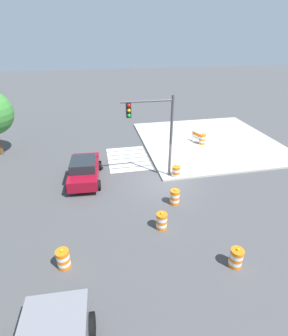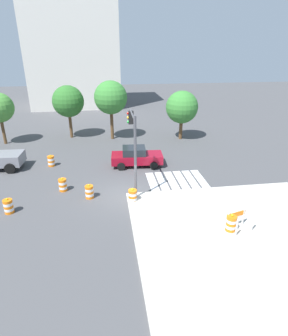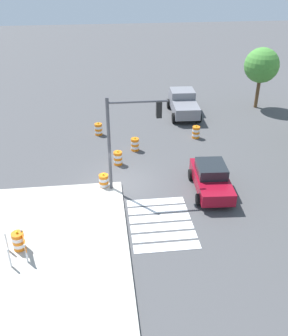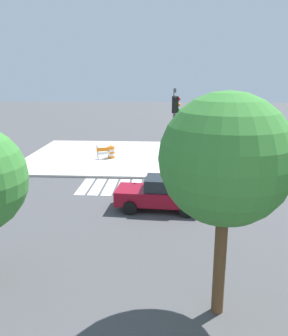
# 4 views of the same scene
# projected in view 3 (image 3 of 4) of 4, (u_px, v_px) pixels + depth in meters

# --- Properties ---
(ground_plane) EXTENTS (120.00, 120.00, 0.00)m
(ground_plane) POSITION_uv_depth(u_px,v_px,m) (121.00, 184.00, 22.66)
(ground_plane) COLOR #474749
(crosswalk_stripes) EXTENTS (4.35, 3.20, 0.02)m
(crosswalk_stripes) POSITION_uv_depth(u_px,v_px,m) (161.00, 223.00, 19.39)
(crosswalk_stripes) COLOR silver
(crosswalk_stripes) RESTS_ON ground
(sports_car) EXTENTS (4.42, 2.37, 1.63)m
(sports_car) POSITION_uv_depth(u_px,v_px,m) (211.00, 178.00, 21.66)
(sports_car) COLOR maroon
(sports_car) RESTS_ON ground
(pickup_truck) EXTENTS (5.24, 2.55, 1.92)m
(pickup_truck) POSITION_uv_depth(u_px,v_px,m) (183.00, 103.00, 32.22)
(pickup_truck) COLOR slate
(pickup_truck) RESTS_ON ground
(traffic_barrel_near_corner) EXTENTS (0.56, 0.56, 1.02)m
(traffic_barrel_near_corner) POSITION_uv_depth(u_px,v_px,m) (196.00, 132.00, 28.14)
(traffic_barrel_near_corner) COLOR orange
(traffic_barrel_near_corner) RESTS_ON ground
(traffic_barrel_crosswalk_end) EXTENTS (0.56, 0.56, 1.02)m
(traffic_barrel_crosswalk_end) POSITION_uv_depth(u_px,v_px,m) (98.00, 129.00, 28.62)
(traffic_barrel_crosswalk_end) COLOR orange
(traffic_barrel_crosswalk_end) RESTS_ON ground
(traffic_barrel_median_near) EXTENTS (0.56, 0.56, 1.02)m
(traffic_barrel_median_near) POSITION_uv_depth(u_px,v_px,m) (104.00, 182.00, 22.03)
(traffic_barrel_median_near) COLOR orange
(traffic_barrel_median_near) RESTS_ON ground
(traffic_barrel_median_far) EXTENTS (0.56, 0.56, 1.02)m
(traffic_barrel_median_far) POSITION_uv_depth(u_px,v_px,m) (118.00, 158.00, 24.57)
(traffic_barrel_median_far) COLOR orange
(traffic_barrel_median_far) RESTS_ON ground
(traffic_barrel_far_curb) EXTENTS (0.56, 0.56, 1.02)m
(traffic_barrel_far_curb) POSITION_uv_depth(u_px,v_px,m) (135.00, 144.00, 26.34)
(traffic_barrel_far_curb) COLOR orange
(traffic_barrel_far_curb) RESTS_ON ground
(traffic_barrel_on_sidewalk) EXTENTS (0.56, 0.56, 1.02)m
(traffic_barrel_on_sidewalk) POSITION_uv_depth(u_px,v_px,m) (19.00, 241.00, 17.25)
(traffic_barrel_on_sidewalk) COLOR orange
(traffic_barrel_on_sidewalk) RESTS_ON sidewalk_corner
(construction_barricade) EXTENTS (1.41, 1.10, 1.00)m
(construction_barricade) POSITION_uv_depth(u_px,v_px,m) (21.00, 245.00, 16.83)
(construction_barricade) COLOR silver
(construction_barricade) RESTS_ON sidewalk_corner
(traffic_light_pole) EXTENTS (0.47, 3.29, 5.50)m
(traffic_light_pole) POSITION_uv_depth(u_px,v_px,m) (129.00, 128.00, 20.26)
(traffic_light_pole) COLOR #4C4C51
(traffic_light_pole) RESTS_ON sidewalk_corner
(street_tree_streetside_far) EXTENTS (2.96, 2.96, 5.26)m
(street_tree_streetside_far) POSITION_uv_depth(u_px,v_px,m) (262.00, 66.00, 32.17)
(street_tree_streetside_far) COLOR brown
(street_tree_streetside_far) RESTS_ON ground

